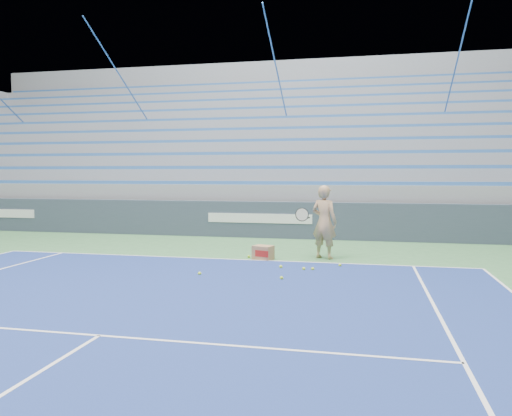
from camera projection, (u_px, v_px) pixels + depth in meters
The scene contains 11 objects.
sponsor_barrier at pixel (260, 219), 15.19m from camera, with size 30.00×0.32×1.10m.
bleachers at pixel (288, 164), 20.64m from camera, with size 31.00×9.15×7.30m.
tennis_player at pixel (324, 222), 11.41m from camera, with size 0.97×0.93×1.69m.
ball_box at pixel (263, 253), 11.31m from camera, with size 0.50×0.44×0.32m.
tennis_ball_0 at pixel (249, 256), 11.54m from camera, with size 0.07×0.07×0.07m, color #C4EC30.
tennis_ball_1 at pixel (313, 269), 10.05m from camera, with size 0.07×0.07×0.07m, color #C4EC30.
tennis_ball_2 at pixel (304, 269), 10.05m from camera, with size 0.07×0.07×0.07m, color #C4EC30.
tennis_ball_3 at pixel (282, 278), 9.17m from camera, with size 0.07×0.07×0.07m, color #C4EC30.
tennis_ball_4 at pixel (340, 265), 10.44m from camera, with size 0.07×0.07×0.07m, color #C4EC30.
tennis_ball_5 at pixel (281, 267), 10.27m from camera, with size 0.07×0.07×0.07m, color #C4EC30.
tennis_ball_6 at pixel (200, 273), 9.58m from camera, with size 0.07×0.07×0.07m, color #C4EC30.
Camera 1 is at (3.08, 1.08, 1.96)m, focal length 35.00 mm.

